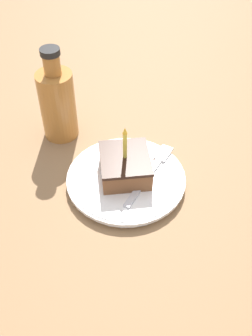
{
  "coord_description": "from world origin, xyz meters",
  "views": [
    {
      "loc": [
        0.52,
        -0.07,
        0.56
      ],
      "look_at": [
        0.01,
        -0.01,
        0.04
      ],
      "focal_mm": 42.0,
      "sensor_mm": 36.0,
      "label": 1
    }
  ],
  "objects_px": {
    "cake_slice": "(125,167)",
    "bottle": "(57,103)",
    "plate": "(126,179)",
    "fork": "(152,170)"
  },
  "relations": [
    {
      "from": "plate",
      "to": "cake_slice",
      "type": "distance_m",
      "value": 0.03
    },
    {
      "from": "plate",
      "to": "bottle",
      "type": "height_order",
      "value": "bottle"
    },
    {
      "from": "cake_slice",
      "to": "bottle",
      "type": "relative_size",
      "value": 0.56
    },
    {
      "from": "plate",
      "to": "fork",
      "type": "xyz_separation_m",
      "value": [
        -0.01,
        0.05,
        0.01
      ]
    },
    {
      "from": "fork",
      "to": "bottle",
      "type": "height_order",
      "value": "bottle"
    },
    {
      "from": "cake_slice",
      "to": "bottle",
      "type": "bearing_deg",
      "value": -143.11
    },
    {
      "from": "cake_slice",
      "to": "fork",
      "type": "distance_m",
      "value": 0.06
    },
    {
      "from": "plate",
      "to": "fork",
      "type": "distance_m",
      "value": 0.05
    },
    {
      "from": "plate",
      "to": "fork",
      "type": "relative_size",
      "value": 1.45
    },
    {
      "from": "cake_slice",
      "to": "fork",
      "type": "xyz_separation_m",
      "value": [
        -0.0,
        0.05,
        -0.02
      ]
    }
  ]
}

